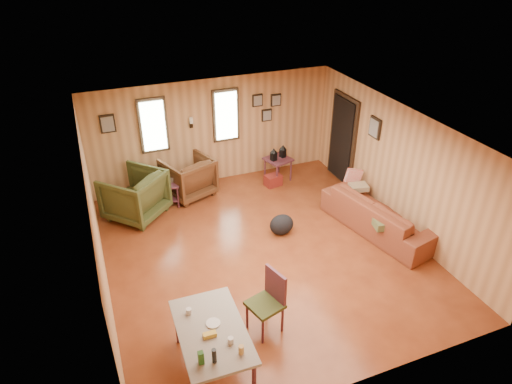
# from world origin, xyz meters

# --- Properties ---
(room) EXTENTS (5.54, 6.04, 2.44)m
(room) POSITION_xyz_m (0.17, 0.27, 1.21)
(room) COLOR brown
(room) RESTS_ON ground
(sofa) EXTENTS (1.20, 2.49, 0.94)m
(sofa) POSITION_xyz_m (2.36, -0.17, 0.47)
(sofa) COLOR brown
(sofa) RESTS_ON ground
(recliner_brown) EXTENTS (1.19, 1.16, 0.97)m
(recliner_brown) POSITION_xyz_m (-0.75, 2.52, 0.49)
(recliner_brown) COLOR #512F18
(recliner_brown) RESTS_ON ground
(recliner_green) EXTENTS (1.42, 1.42, 1.07)m
(recliner_green) POSITION_xyz_m (-1.96, 2.08, 0.53)
(recliner_green) COLOR #3C431E
(recliner_green) RESTS_ON ground
(end_table) EXTENTS (0.61, 0.58, 0.63)m
(end_table) POSITION_xyz_m (-1.24, 2.30, 0.35)
(end_table) COLOR #5A2833
(end_table) RESTS_ON ground
(side_table) EXTENTS (0.67, 0.67, 0.85)m
(side_table) POSITION_xyz_m (1.35, 2.42, 0.58)
(side_table) COLOR #5A2833
(side_table) RESTS_ON ground
(cooler) EXTENTS (0.40, 0.32, 0.26)m
(cooler) POSITION_xyz_m (1.14, 2.22, 0.13)
(cooler) COLOR maroon
(cooler) RESTS_ON ground
(backpack) EXTENTS (0.54, 0.45, 0.41)m
(backpack) POSITION_xyz_m (0.53, 0.41, 0.20)
(backpack) COLOR black
(backpack) RESTS_ON ground
(sofa_pillows) EXTENTS (0.77, 1.91, 0.39)m
(sofa_pillows) POSITION_xyz_m (2.29, 0.13, 0.51)
(sofa_pillows) COLOR #505530
(sofa_pillows) RESTS_ON sofa
(dining_table) EXTENTS (0.89, 1.43, 0.92)m
(dining_table) POSITION_xyz_m (-1.60, -2.11, 0.65)
(dining_table) COLOR gray
(dining_table) RESTS_ON ground
(dining_chair) EXTENTS (0.56, 0.56, 1.00)m
(dining_chair) POSITION_xyz_m (-0.63, -1.70, 0.56)
(dining_chair) COLOR #3C431E
(dining_chair) RESTS_ON ground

